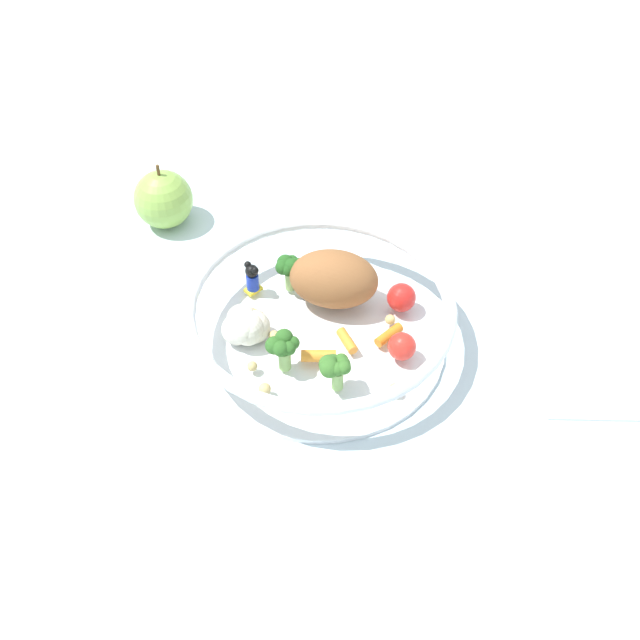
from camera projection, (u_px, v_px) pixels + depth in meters
The scene contains 4 objects.
ground_plane at pixel (340, 340), 0.74m from camera, with size 2.40×2.40×0.00m, color silver.
food_container at pixel (316, 314), 0.72m from camera, with size 0.25×0.25×0.07m.
loose_apple at pixel (163, 199), 0.84m from camera, with size 0.07×0.07×0.08m.
folded_napkin at pixel (600, 364), 0.72m from camera, with size 0.12×0.13×0.01m, color white.
Camera 1 is at (-0.11, 0.49, 0.55)m, focal length 42.83 mm.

